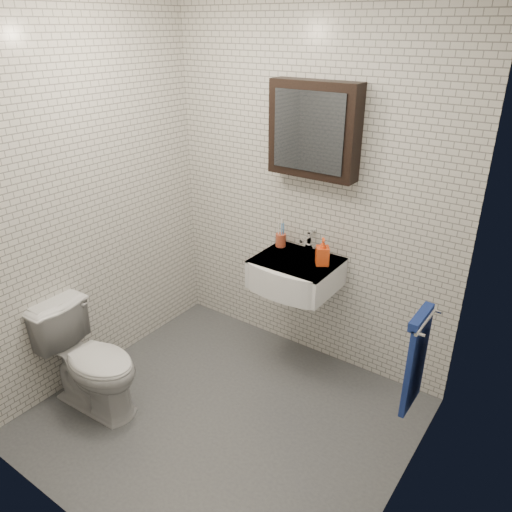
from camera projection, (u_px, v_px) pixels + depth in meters
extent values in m
cube|color=#46494D|center=(223.00, 418.00, 3.21)|extent=(2.20, 2.00, 0.01)
cube|color=silver|center=(310.00, 194.00, 3.42)|extent=(2.20, 0.02, 2.50)
cube|color=silver|center=(54.00, 324.00, 1.94)|extent=(2.20, 0.02, 2.50)
cube|color=silver|center=(87.00, 202.00, 3.26)|extent=(0.02, 2.00, 2.50)
cube|color=silver|center=(419.00, 301.00, 2.10)|extent=(0.02, 2.00, 2.50)
cube|color=white|center=(296.00, 273.00, 3.44)|extent=(0.55, 0.45, 0.20)
cylinder|color=silver|center=(298.00, 260.00, 3.42)|extent=(0.31, 0.31, 0.02)
cylinder|color=silver|center=(298.00, 259.00, 3.41)|extent=(0.04, 0.04, 0.01)
cube|color=white|center=(297.00, 260.00, 3.40)|extent=(0.55, 0.45, 0.01)
cylinder|color=silver|center=(309.00, 248.00, 3.50)|extent=(0.06, 0.06, 0.06)
cylinder|color=silver|center=(309.00, 240.00, 3.48)|extent=(0.03, 0.03, 0.08)
cylinder|color=silver|center=(305.00, 239.00, 3.42)|extent=(0.02, 0.12, 0.02)
cube|color=silver|center=(312.00, 231.00, 3.48)|extent=(0.02, 0.09, 0.01)
cube|color=black|center=(314.00, 130.00, 3.15)|extent=(0.60, 0.14, 0.60)
cube|color=#3F444C|center=(308.00, 132.00, 3.09)|extent=(0.49, 0.01, 0.49)
cylinder|color=silver|center=(426.00, 321.00, 2.51)|extent=(0.02, 0.30, 0.02)
cylinder|color=silver|center=(438.00, 312.00, 2.60)|extent=(0.04, 0.02, 0.02)
cylinder|color=silver|center=(421.00, 335.00, 2.40)|extent=(0.04, 0.02, 0.02)
cube|color=navy|center=(416.00, 364.00, 2.63)|extent=(0.03, 0.26, 0.54)
cube|color=navy|center=(421.00, 317.00, 2.52)|extent=(0.05, 0.26, 0.05)
cylinder|color=#A54229|center=(281.00, 240.00, 3.58)|extent=(0.08, 0.08, 0.09)
cylinder|color=white|center=(279.00, 232.00, 3.56)|extent=(0.02, 0.03, 0.18)
cylinder|color=#3F81CC|center=(282.00, 234.00, 3.55)|extent=(0.01, 0.02, 0.16)
cylinder|color=white|center=(281.00, 231.00, 3.57)|extent=(0.02, 0.03, 0.19)
cylinder|color=#3F81CC|center=(284.00, 233.00, 3.56)|extent=(0.02, 0.04, 0.17)
imported|color=orange|center=(323.00, 251.00, 3.29)|extent=(0.12, 0.12, 0.19)
imported|color=silver|center=(91.00, 360.00, 3.19)|extent=(0.71, 0.43, 0.71)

